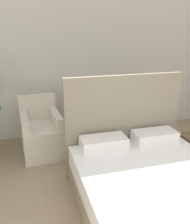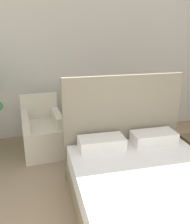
{
  "view_description": "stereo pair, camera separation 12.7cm",
  "coord_description": "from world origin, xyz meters",
  "px_view_note": "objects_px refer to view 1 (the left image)",
  "views": [
    {
      "loc": [
        -1.02,
        -0.44,
        1.87
      ],
      "look_at": [
        -0.12,
        2.75,
        0.74
      ],
      "focal_mm": 40.0,
      "sensor_mm": 36.0,
      "label": 1
    },
    {
      "loc": [
        -0.9,
        -0.47,
        1.87
      ],
      "look_at": [
        -0.12,
        2.75,
        0.74
      ],
      "focal_mm": 40.0,
      "sensor_mm": 36.0,
      "label": 2
    }
  ],
  "objects_px": {
    "bed": "(161,200)",
    "side_table": "(72,138)",
    "armchair_near_window_right": "(100,129)",
    "armchair_near_window_left": "(42,136)"
  },
  "relations": [
    {
      "from": "side_table",
      "to": "armchair_near_window_right",
      "type": "bearing_deg",
      "value": 3.17
    },
    {
      "from": "armchair_near_window_left",
      "to": "armchair_near_window_right",
      "type": "relative_size",
      "value": 1.0
    },
    {
      "from": "armchair_near_window_left",
      "to": "bed",
      "type": "bearing_deg",
      "value": -65.15
    },
    {
      "from": "bed",
      "to": "side_table",
      "type": "distance_m",
      "value": 1.9
    },
    {
      "from": "bed",
      "to": "armchair_near_window_right",
      "type": "height_order",
      "value": "bed"
    },
    {
      "from": "bed",
      "to": "side_table",
      "type": "relative_size",
      "value": 5.41
    },
    {
      "from": "armchair_near_window_left",
      "to": "armchair_near_window_right",
      "type": "xyz_separation_m",
      "value": [
        0.95,
        0.0,
        0.0
      ]
    },
    {
      "from": "bed",
      "to": "armchair_near_window_left",
      "type": "bearing_deg",
      "value": 118.53
    },
    {
      "from": "armchair_near_window_left",
      "to": "armchair_near_window_right",
      "type": "bearing_deg",
      "value": -3.67
    },
    {
      "from": "armchair_near_window_left",
      "to": "side_table",
      "type": "bearing_deg",
      "value": -6.84
    }
  ]
}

